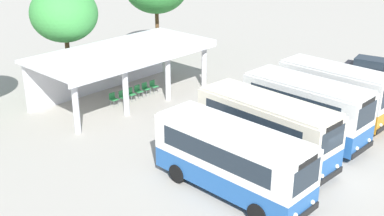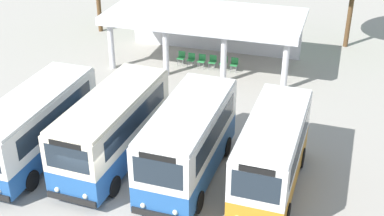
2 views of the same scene
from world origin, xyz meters
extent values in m
plane|color=#A39E93|center=(0.00, 0.00, 0.00)|extent=(180.00, 180.00, 0.00)
cylinder|color=black|center=(-3.12, 0.04, 0.45)|extent=(0.24, 0.90, 0.90)
cylinder|color=black|center=(-3.02, 4.63, 0.45)|extent=(0.24, 0.90, 0.90)
cylinder|color=black|center=(-5.19, 4.67, 0.45)|extent=(0.24, 0.90, 0.90)
cube|color=#23569E|center=(-4.15, 2.36, 0.87)|extent=(2.42, 7.45, 0.98)
cube|color=white|center=(-4.15, 2.36, 2.18)|extent=(2.42, 7.45, 1.64)
cube|color=white|center=(-4.15, 2.36, 3.06)|extent=(2.35, 7.22, 0.12)
cube|color=#1E2833|center=(-3.03, 2.43, 2.23)|extent=(0.16, 5.92, 0.90)
cube|color=#1E2833|center=(-5.27, 2.48, 2.23)|extent=(0.16, 5.92, 0.90)
cylinder|color=black|center=(0.32, 0.68, 0.45)|extent=(0.27, 0.91, 0.90)
cylinder|color=black|center=(-1.87, 0.79, 0.45)|extent=(0.27, 0.91, 0.90)
cylinder|color=black|center=(0.56, 5.17, 0.45)|extent=(0.27, 0.91, 0.90)
cylinder|color=black|center=(-1.63, 5.29, 0.45)|extent=(0.27, 0.91, 0.90)
cube|color=#23569E|center=(-0.65, 2.98, 0.97)|extent=(2.68, 7.38, 1.17)
cube|color=beige|center=(-0.65, 2.98, 2.34)|extent=(2.68, 7.38, 1.59)
cube|color=beige|center=(-0.65, 2.98, 3.20)|extent=(2.60, 7.15, 0.12)
cube|color=black|center=(-0.85, -0.67, 0.52)|extent=(2.18, 0.22, 0.28)
cube|color=#1E2833|center=(-0.85, -0.63, 2.39)|extent=(1.88, 0.15, 1.03)
cube|color=black|center=(-0.85, -0.63, 3.02)|extent=(1.38, 0.12, 0.24)
cube|color=#1E2833|center=(0.49, 3.02, 2.39)|extent=(0.35, 5.80, 0.87)
cube|color=#1E2833|center=(-1.78, 3.14, 2.39)|extent=(0.35, 5.80, 0.87)
sphere|color=#EAEACC|center=(-0.22, -0.70, 0.83)|extent=(0.20, 0.20, 0.20)
sphere|color=#EAEACC|center=(-1.48, -0.63, 0.83)|extent=(0.20, 0.20, 0.20)
cylinder|color=black|center=(3.92, 0.71, 0.45)|extent=(0.24, 0.91, 0.90)
cylinder|color=black|center=(1.67, 0.77, 0.45)|extent=(0.24, 0.91, 0.90)
cylinder|color=black|center=(4.03, 4.95, 0.45)|extent=(0.24, 0.91, 0.90)
cylinder|color=black|center=(1.78, 5.01, 0.45)|extent=(0.24, 0.91, 0.90)
cube|color=#23569E|center=(2.85, 2.86, 0.95)|extent=(2.53, 6.89, 1.14)
cube|color=silver|center=(2.85, 2.86, 2.37)|extent=(2.53, 6.89, 1.69)
cube|color=silver|center=(2.85, 2.86, 3.27)|extent=(2.46, 6.68, 0.12)
cube|color=black|center=(2.76, -0.58, 0.52)|extent=(2.24, 0.16, 0.28)
cube|color=#1E2833|center=(2.76, -0.54, 2.42)|extent=(1.93, 0.10, 1.10)
cube|color=black|center=(2.76, -0.54, 3.09)|extent=(1.41, 0.09, 0.24)
cube|color=#1E2833|center=(4.01, 2.93, 2.42)|extent=(0.18, 5.46, 0.93)
cube|color=#1E2833|center=(1.68, 2.99, 2.42)|extent=(0.18, 5.46, 0.93)
sphere|color=#EAEACC|center=(3.40, -0.59, 0.83)|extent=(0.20, 0.20, 0.20)
sphere|color=#EAEACC|center=(2.11, -0.56, 0.83)|extent=(0.20, 0.20, 0.20)
cylinder|color=black|center=(7.31, 0.97, 0.45)|extent=(0.25, 0.91, 0.90)
cylinder|color=black|center=(5.27, 1.03, 0.45)|extent=(0.25, 0.91, 0.90)
cylinder|color=black|center=(7.42, 5.02, 0.45)|extent=(0.25, 0.91, 0.90)
cylinder|color=black|center=(5.39, 5.07, 0.45)|extent=(0.25, 0.91, 0.90)
cube|color=orange|center=(6.35, 3.02, 0.91)|extent=(2.33, 6.59, 1.05)
cube|color=silver|center=(6.35, 3.02, 2.30)|extent=(2.33, 6.59, 1.72)
cube|color=silver|center=(6.35, 3.02, 3.22)|extent=(2.26, 6.39, 0.12)
cube|color=#1E2833|center=(6.25, -0.23, 2.35)|extent=(1.76, 0.10, 1.12)
cube|color=black|center=(6.25, -0.23, 3.04)|extent=(1.28, 0.09, 0.24)
cube|color=#1E2833|center=(7.41, 3.09, 2.35)|extent=(0.19, 5.22, 0.95)
cube|color=#1E2833|center=(5.29, 3.15, 2.35)|extent=(0.19, 5.22, 0.95)
cylinder|color=silver|center=(-5.17, 12.56, 1.60)|extent=(0.36, 0.36, 3.20)
cylinder|color=silver|center=(-1.60, 12.56, 1.60)|extent=(0.36, 0.36, 3.20)
cylinder|color=silver|center=(1.98, 12.56, 1.60)|extent=(0.36, 0.36, 3.20)
cylinder|color=silver|center=(5.56, 12.56, 1.60)|extent=(0.36, 0.36, 3.20)
cube|color=silver|center=(0.19, 17.30, 1.60)|extent=(11.53, 0.20, 3.20)
cube|color=silver|center=(0.19, 14.83, 3.30)|extent=(12.03, 5.64, 0.20)
cube|color=silver|center=(0.19, 12.06, 3.06)|extent=(12.03, 0.10, 0.28)
cylinder|color=slate|center=(-1.03, 14.09, 0.22)|extent=(0.03, 0.03, 0.44)
cylinder|color=slate|center=(-1.38, 14.09, 0.22)|extent=(0.03, 0.03, 0.44)
cylinder|color=slate|center=(-1.03, 14.44, 0.22)|extent=(0.03, 0.03, 0.44)
cylinder|color=slate|center=(-1.38, 14.45, 0.22)|extent=(0.03, 0.03, 0.44)
cube|color=#2D8C47|center=(-1.21, 14.27, 0.46)|extent=(0.44, 0.44, 0.04)
cube|color=#2D8C47|center=(-1.21, 14.47, 0.66)|extent=(0.44, 0.04, 0.40)
cylinder|color=slate|center=(-0.34, 13.97, 0.22)|extent=(0.03, 0.03, 0.44)
cylinder|color=slate|center=(-0.69, 13.98, 0.22)|extent=(0.03, 0.03, 0.44)
cylinder|color=slate|center=(-0.34, 14.33, 0.22)|extent=(0.03, 0.03, 0.44)
cylinder|color=slate|center=(-0.69, 14.33, 0.22)|extent=(0.03, 0.03, 0.44)
cube|color=#2D8C47|center=(-0.51, 14.15, 0.46)|extent=(0.44, 0.44, 0.04)
cube|color=#2D8C47|center=(-0.51, 14.35, 0.66)|extent=(0.44, 0.04, 0.40)
cylinder|color=slate|center=(0.35, 13.98, 0.22)|extent=(0.03, 0.03, 0.44)
cylinder|color=slate|center=(0.00, 13.98, 0.22)|extent=(0.03, 0.03, 0.44)
cylinder|color=slate|center=(0.36, 14.34, 0.22)|extent=(0.03, 0.03, 0.44)
cylinder|color=slate|center=(0.00, 14.34, 0.22)|extent=(0.03, 0.03, 0.44)
cube|color=#2D8C47|center=(0.18, 14.16, 0.46)|extent=(0.44, 0.44, 0.04)
cube|color=#2D8C47|center=(0.18, 14.36, 0.66)|extent=(0.44, 0.04, 0.40)
cylinder|color=slate|center=(1.05, 14.04, 0.22)|extent=(0.03, 0.03, 0.44)
cylinder|color=slate|center=(0.70, 14.04, 0.22)|extent=(0.03, 0.03, 0.44)
cylinder|color=slate|center=(1.05, 14.39, 0.22)|extent=(0.03, 0.03, 0.44)
cylinder|color=slate|center=(0.70, 14.39, 0.22)|extent=(0.03, 0.03, 0.44)
cube|color=#2D8C47|center=(0.87, 14.21, 0.46)|extent=(0.44, 0.44, 0.04)
cube|color=#2D8C47|center=(0.87, 14.41, 0.66)|extent=(0.44, 0.04, 0.40)
cylinder|color=slate|center=(1.74, 14.07, 0.22)|extent=(0.03, 0.03, 0.44)
cylinder|color=slate|center=(1.39, 14.07, 0.22)|extent=(0.03, 0.03, 0.44)
cylinder|color=slate|center=(1.74, 14.42, 0.22)|extent=(0.03, 0.03, 0.44)
cylinder|color=slate|center=(1.39, 14.42, 0.22)|extent=(0.03, 0.03, 0.44)
cube|color=#2D8C47|center=(1.57, 14.25, 0.46)|extent=(0.44, 0.44, 0.04)
cube|color=#2D8C47|center=(1.57, 14.45, 0.66)|extent=(0.44, 0.04, 0.40)
cylinder|color=slate|center=(2.43, 14.04, 0.22)|extent=(0.03, 0.03, 0.44)
cylinder|color=slate|center=(2.08, 14.04, 0.22)|extent=(0.03, 0.03, 0.44)
cylinder|color=slate|center=(2.44, 14.39, 0.22)|extent=(0.03, 0.03, 0.44)
cylinder|color=slate|center=(2.08, 14.39, 0.22)|extent=(0.03, 0.03, 0.44)
cube|color=#2D8C47|center=(2.26, 14.21, 0.46)|extent=(0.44, 0.44, 0.04)
cube|color=#2D8C47|center=(2.26, 14.41, 0.66)|extent=(0.44, 0.04, 0.40)
cylinder|color=brown|center=(-0.75, 19.81, 1.72)|extent=(0.32, 0.32, 3.45)
cylinder|color=brown|center=(8.71, 20.67, 2.00)|extent=(0.32, 0.32, 3.99)
cylinder|color=brown|center=(-8.90, 18.57, 2.16)|extent=(0.32, 0.32, 4.32)
camera|label=1|loc=(-19.02, -9.08, 11.63)|focal=45.29mm
camera|label=2|loc=(8.38, -14.83, 13.29)|focal=48.69mm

